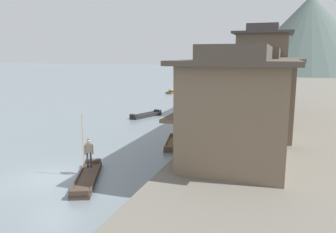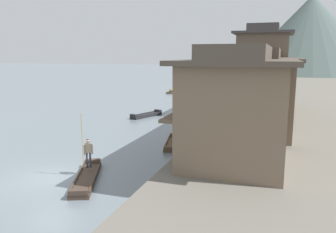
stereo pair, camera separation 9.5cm
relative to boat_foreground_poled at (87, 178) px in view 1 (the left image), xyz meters
name	(u,v)px [view 1 (the left image)]	position (x,y,z in m)	size (l,w,h in m)	color
ground_plane	(50,178)	(-2.12, -0.31, -0.15)	(400.00, 400.00, 0.00)	slate
riverbank_right	(310,105)	(12.96, 29.69, 0.30)	(18.00, 110.00, 0.91)	#6B665B
boat_foreground_poled	(87,178)	(0.00, 0.00, 0.00)	(2.84, 4.87, 0.46)	#423328
boatman_person	(88,150)	(-0.38, 0.83, 1.32)	(0.43, 0.47, 3.04)	black
boat_moored_nearest	(240,90)	(2.30, 47.56, 0.00)	(1.19, 3.96, 0.44)	brown
boat_moored_second	(220,108)	(2.60, 25.53, 0.06)	(1.14, 4.72, 0.64)	#423328
boat_moored_third	(228,97)	(1.96, 35.77, 0.12)	(1.44, 3.55, 0.71)	#423328
boat_moored_far	(172,143)	(2.03, 8.34, -0.01)	(1.67, 4.22, 0.40)	brown
boat_midriver_drifting	(146,115)	(-4.20, 18.35, 0.02)	(2.27, 4.24, 0.52)	#232326
boat_midriver_upstream	(198,125)	(2.40, 15.06, 0.07)	(1.90, 4.59, 0.65)	brown
boat_upstream_distant	(230,84)	(-1.04, 58.46, 0.12)	(4.62, 3.47, 0.78)	#33281E
boat_crossing_west	(172,91)	(-8.78, 41.12, 0.12)	(1.31, 3.96, 0.74)	brown
house_waterfront_nearest	(237,106)	(7.34, 3.22, 3.76)	(6.19, 7.50, 6.14)	#75604C
house_waterfront_second	(253,93)	(7.58, 10.03, 3.77)	(6.67, 6.21, 6.14)	#75604C
house_waterfront_tall	(259,85)	(7.56, 16.45, 3.75)	(6.63, 7.56, 6.14)	brown
house_waterfront_narrow	(262,68)	(7.35, 23.22, 5.06)	(6.23, 6.47, 8.74)	brown
hill_far_west	(309,36)	(16.50, 98.37, 11.94)	(45.83, 45.83, 24.19)	#4C5B56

